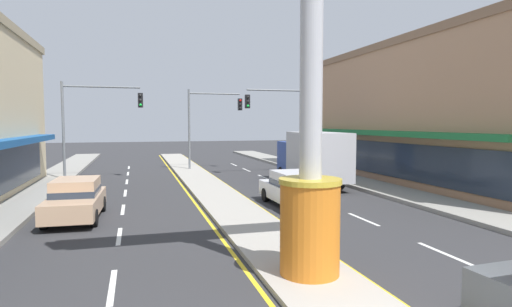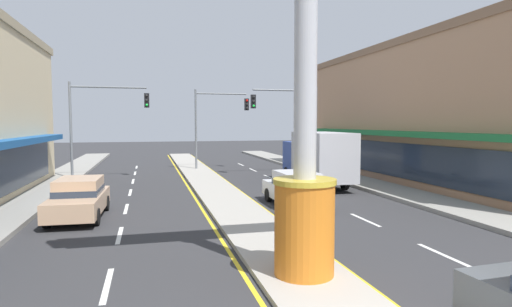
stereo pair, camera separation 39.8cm
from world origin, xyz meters
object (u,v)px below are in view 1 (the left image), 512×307
at_px(traffic_light_right_side, 287,114).
at_px(sedan_mid_left_lane, 76,199).
at_px(traffic_light_left_side, 93,113).
at_px(traffic_light_median_far, 209,116).
at_px(sedan_near_left_lane, 293,188).
at_px(box_truck_far_right_lane, 312,157).
at_px(storefront_right, 437,113).
at_px(district_sign, 311,102).

xyz_separation_m(traffic_light_right_side, sedan_mid_left_lane, (-12.40, -10.89, -3.46)).
bearing_deg(traffic_light_left_side, sedan_mid_left_lane, -88.54).
xyz_separation_m(traffic_light_median_far, sedan_near_left_lane, (1.14, -15.30, -3.41)).
bearing_deg(box_truck_far_right_lane, traffic_light_left_side, 155.20).
height_order(storefront_right, traffic_light_left_side, storefront_right).
height_order(district_sign, traffic_light_median_far, district_sign).
distance_m(district_sign, sedan_near_left_lane, 9.40).
xyz_separation_m(district_sign, storefront_right, (14.53, 13.80, 0.16)).
bearing_deg(box_truck_far_right_lane, traffic_light_right_side, 86.29).
relative_size(district_sign, traffic_light_right_side, 1.34).
height_order(traffic_light_median_far, box_truck_far_right_lane, traffic_light_median_far).
xyz_separation_m(traffic_light_median_far, sedan_mid_left_lane, (-7.68, -15.46, -3.41)).
bearing_deg(storefront_right, district_sign, -136.47).
relative_size(traffic_light_left_side, sedan_mid_left_lane, 1.42).
bearing_deg(sedan_near_left_lane, traffic_light_left_side, 129.37).
bearing_deg(traffic_light_left_side, sedan_near_left_lane, -50.63).
bearing_deg(box_truck_far_right_lane, storefront_right, 0.43).
distance_m(box_truck_far_right_lane, sedan_near_left_lane, 6.35).
relative_size(traffic_light_median_far, box_truck_far_right_lane, 0.89).
bearing_deg(traffic_light_median_far, sedan_near_left_lane, -85.75).
bearing_deg(storefront_right, sedan_mid_left_lane, -164.73).
xyz_separation_m(district_sign, traffic_light_right_side, (6.34, 19.07, 0.12)).
distance_m(storefront_right, sedan_near_left_lane, 13.43).
height_order(traffic_light_left_side, traffic_light_right_side, same).
relative_size(traffic_light_median_far, sedan_mid_left_lane, 1.42).
distance_m(district_sign, traffic_light_right_side, 20.10).
height_order(traffic_light_median_far, sedan_mid_left_lane, traffic_light_median_far).
height_order(traffic_light_right_side, sedan_mid_left_lane, traffic_light_right_side).
xyz_separation_m(storefront_right, sedan_near_left_lane, (-11.77, -5.45, -3.50)).
distance_m(storefront_right, traffic_light_left_side, 21.62).
bearing_deg(sedan_near_left_lane, district_sign, -108.30).
height_order(district_sign, box_truck_far_right_lane, district_sign).
xyz_separation_m(traffic_light_median_far, box_truck_far_right_lane, (4.37, -9.91, -2.50)).
xyz_separation_m(district_sign, sedan_mid_left_lane, (-6.06, 8.18, -3.34)).
bearing_deg(traffic_light_left_side, storefront_right, -15.12).
bearing_deg(traffic_light_right_side, traffic_light_left_side, 178.34).
bearing_deg(storefront_right, traffic_light_right_side, 147.20).
height_order(box_truck_far_right_lane, sedan_near_left_lane, box_truck_far_right_lane).
relative_size(traffic_light_right_side, sedan_mid_left_lane, 1.42).
relative_size(traffic_light_left_side, box_truck_far_right_lane, 0.89).
bearing_deg(traffic_light_left_side, district_sign, -71.93).
xyz_separation_m(storefront_right, traffic_light_left_side, (-20.87, 5.64, -0.04)).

